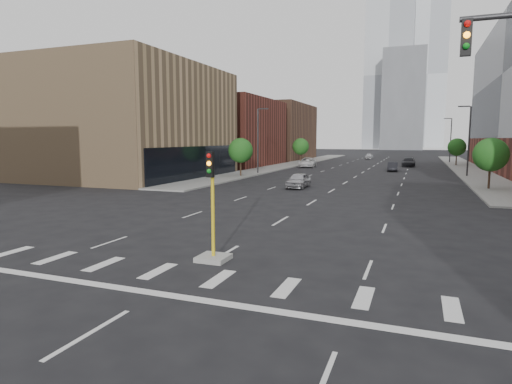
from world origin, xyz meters
The scene contains 22 objects.
ground centered at (0.00, 0.00, 0.00)m, with size 400.00×400.00×0.00m, color black.
sidewalk_left_far centered at (-15.00, 74.00, 0.07)m, with size 5.00×92.00×0.15m, color gray.
sidewalk_right_far centered at (15.00, 74.00, 0.07)m, with size 5.00×92.00×0.15m, color gray.
building_left_mid centered at (-27.50, 40.00, 7.00)m, with size 20.00×24.00×14.00m, color tan.
building_left_far_a centered at (-27.50, 66.00, 6.00)m, with size 20.00×22.00×12.00m, color brown.
building_left_far_b centered at (-27.50, 92.00, 6.50)m, with size 20.00×24.00×13.00m, color brown.
tower_left centered at (-8.00, 220.00, 35.00)m, with size 22.00×22.00×70.00m, color #B2B7BC.
tower_right centered at (10.00, 260.00, 40.00)m, with size 20.00×20.00×80.00m, color #B2B7BC.
tower_mid centered at (0.00, 200.00, 22.00)m, with size 18.00×18.00×44.00m, color slate.
median_traffic_signal centered at (0.00, 8.97, 0.97)m, with size 1.20×1.20×4.40m.
streetlight_right_a centered at (13.41, 55.00, 5.01)m, with size 1.60×0.22×9.07m.
streetlight_right_b centered at (13.41, 90.00, 5.01)m, with size 1.60×0.22×9.07m.
streetlight_left centered at (-13.41, 50.00, 5.01)m, with size 1.60×0.22×9.07m.
tree_left_near centered at (-14.00, 45.00, 3.39)m, with size 3.20×3.20×4.85m.
tree_left_far centered at (-14.00, 75.00, 3.39)m, with size 3.20×3.20×4.85m.
tree_right_near centered at (14.00, 40.00, 3.39)m, with size 3.20×3.20×4.85m.
tree_right_far centered at (14.00, 80.00, 3.39)m, with size 3.20×3.20×4.85m.
car_near_left centered at (-3.59, 35.21, 0.76)m, with size 1.81×4.49×1.53m, color #A8A8AC.
car_mid_right centered at (3.93, 61.92, 0.69)m, with size 1.46×4.18×1.38m, color black.
car_far_left centered at (-10.50, 66.63, 0.81)m, with size 2.69×5.83×1.62m, color silver.
car_deep_right centered at (5.94, 74.50, 0.77)m, with size 2.16×5.32×1.54m, color black.
car_distant centered at (-3.71, 100.63, 0.70)m, with size 1.65×4.11×1.40m, color silver.
Camera 1 is at (7.61, -6.13, 4.90)m, focal length 30.00 mm.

